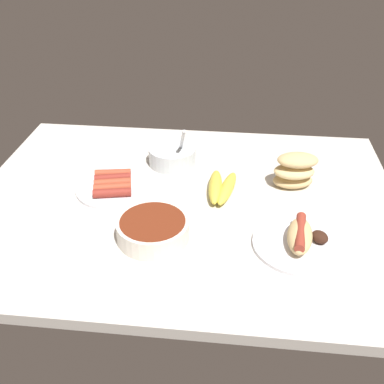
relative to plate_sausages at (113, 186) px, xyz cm
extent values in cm
cube|color=silver|center=(21.36, -3.42, -2.70)|extent=(120.00, 90.00, 3.00)
cylinder|color=white|center=(0.00, 0.00, -0.70)|extent=(21.52, 21.52, 1.00)
cylinder|color=maroon|center=(1.24, -5.22, 1.02)|extent=(10.83, 4.52, 2.44)
cylinder|color=#AD472D|center=(0.62, -2.61, 1.02)|extent=(10.84, 4.84, 2.44)
cylinder|color=#AD472D|center=(0.00, 0.00, 1.02)|extent=(10.84, 4.81, 2.44)
cylinder|color=maroon|center=(-0.62, 2.61, 1.02)|extent=(10.84, 4.92, 2.44)
cylinder|color=#AD472D|center=(-1.24, 5.22, 1.02)|extent=(10.82, 4.20, 2.44)
ellipsoid|color=#DBB77A|center=(52.03, 7.64, 0.60)|extent=(12.92, 9.64, 3.60)
ellipsoid|color=#E5C689|center=(51.95, 6.71, 4.20)|extent=(12.51, 8.88, 3.60)
ellipsoid|color=#DBB77A|center=(52.57, 6.96, 7.80)|extent=(12.52, 8.91, 3.60)
ellipsoid|color=gold|center=(33.06, 1.38, 0.54)|extent=(6.91, 17.56, 3.46)
ellipsoid|color=gold|center=(29.68, 1.67, 0.66)|extent=(4.26, 17.30, 3.72)
cylinder|color=white|center=(51.43, -20.07, -0.70)|extent=(22.46, 22.46, 1.00)
ellipsoid|color=#DBB77A|center=(51.43, -20.07, 2.00)|extent=(7.66, 14.44, 4.40)
cylinder|color=#9E3828|center=(51.43, -20.07, 3.21)|extent=(4.00, 13.31, 2.40)
ellipsoid|color=#381E14|center=(56.37, -19.03, 1.20)|extent=(5.56, 5.68, 2.80)
cylinder|color=silver|center=(15.05, 17.01, 1.57)|extent=(14.97, 14.97, 5.54)
cylinder|color=beige|center=(15.05, 17.01, 2.68)|extent=(13.17, 13.17, 2.49)
cube|color=#B7B7BC|center=(18.41, 15.14, 7.48)|extent=(3.62, 10.74, 12.76)
cylinder|color=white|center=(15.69, -20.87, 1.44)|extent=(18.00, 18.00, 5.28)
cylinder|color=maroon|center=(15.69, -20.87, 3.68)|extent=(16.20, 16.20, 1.00)
camera|label=1|loc=(34.64, -106.64, 70.24)|focal=42.00mm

